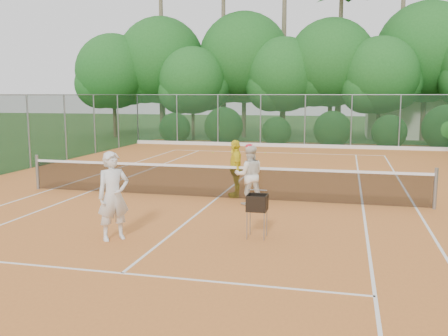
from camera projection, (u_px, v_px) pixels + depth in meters
The scene contains 14 objects.
ground at pixel (217, 199), 14.59m from camera, with size 120.00×120.00×0.00m, color #244819.
clay_court at pixel (217, 198), 14.58m from camera, with size 18.00×36.00×0.02m, color #C56F2D.
club_building at pixel (425, 116), 35.30m from camera, with size 8.00×5.00×3.00m, color beige.
tennis_net at pixel (217, 181), 14.51m from camera, with size 11.97×0.10×1.10m.
player_white at pixel (113, 196), 10.29m from camera, with size 0.67×0.44×1.85m, color silver.
player_center_grp at pixel (249, 175), 13.62m from camera, with size 0.96×0.84×1.68m.
player_yellow at pixel (235, 169), 14.66m from camera, with size 0.99×0.41×1.69m, color yellow.
ball_hopper at pixel (257, 204), 10.45m from camera, with size 0.40×0.40×0.93m.
stray_ball_a at pixel (213, 153), 25.80m from camera, with size 0.07×0.07×0.07m, color gold.
stray_ball_b at pixel (291, 153), 25.49m from camera, with size 0.07×0.07×0.07m, color gold.
stray_ball_c at pixel (265, 153), 25.69m from camera, with size 0.07×0.07×0.07m, color #C1E535.
court_markings at pixel (217, 198), 14.58m from camera, with size 11.03×23.83×0.01m.
fence_back at pixel (282, 121), 28.78m from camera, with size 18.07×0.07×3.00m.
tropical_treeline at pixel (315, 63), 32.93m from camera, with size 32.10×8.49×15.03m.
Camera 1 is at (3.61, -13.84, 3.01)m, focal length 40.00 mm.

